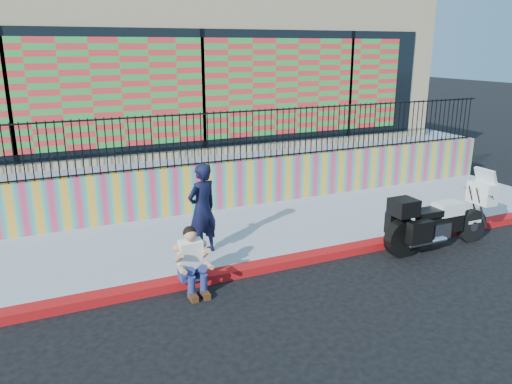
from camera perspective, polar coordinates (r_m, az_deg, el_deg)
ground at (r=9.18m, az=2.85°, el=-8.53°), size 90.00×90.00×0.00m
red_curb at (r=9.15m, az=2.85°, el=-8.10°), size 16.00×0.30×0.15m
sidewalk at (r=10.53m, az=-1.27°, el=-4.73°), size 16.00×3.00×0.15m
mural_wall at (r=11.75m, az=-4.37°, el=0.69°), size 16.00×0.20×1.10m
metal_fence at (r=11.49m, az=-4.50°, el=6.22°), size 15.80×0.04×1.20m
elevated_platform at (r=16.52m, az=-10.53°, el=4.76°), size 16.00×10.00×1.25m
storefront_building at (r=16.00m, az=-10.82°, el=13.86°), size 14.00×8.06×4.00m
police_motorcycle at (r=10.35m, az=20.09°, el=-2.83°), size 2.44×0.81×1.52m
police_officer at (r=9.13m, az=-6.16°, el=-1.94°), size 0.73×0.62×1.71m
seated_man at (r=8.17m, az=-7.17°, el=-8.44°), size 0.54×0.71×1.06m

